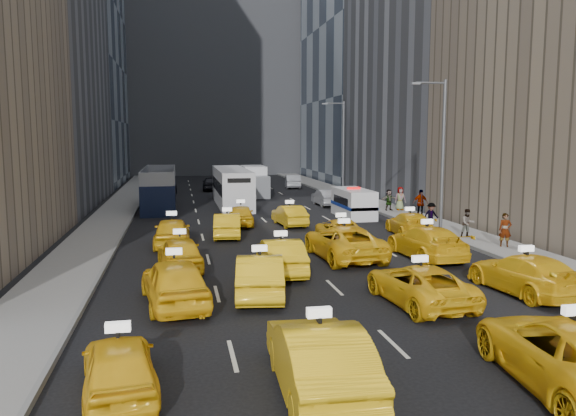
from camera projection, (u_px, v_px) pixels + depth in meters
name	position (u px, v px, depth m)	size (l,w,h in m)	color
ground	(350.00, 302.00, 19.63)	(160.00, 160.00, 0.00)	black
sidewalk_west	(115.00, 213.00, 41.94)	(3.00, 90.00, 0.15)	gray
sidewalk_east	(381.00, 207.00, 45.96)	(3.00, 90.00, 0.15)	gray
curb_west	(135.00, 213.00, 42.22)	(0.15, 90.00, 0.18)	slate
curb_east	(364.00, 207.00, 45.68)	(0.15, 90.00, 0.18)	slate
building_west_far	(46.00, 6.00, 65.62)	(16.00, 22.00, 42.00)	#2D3847
building_backdrop	(213.00, 45.00, 87.19)	(30.00, 12.00, 40.00)	slate
streetlight_near	(441.00, 151.00, 32.44)	(2.15, 0.22, 9.00)	#595B60
streetlight_far	(342.00, 146.00, 51.91)	(2.15, 0.22, 9.00)	#595B60
taxi_0	(119.00, 365.00, 12.58)	(1.58, 3.94, 1.34)	yellow
taxi_1	(319.00, 358.00, 12.54)	(1.78, 5.10, 1.68)	yellow
taxi_2	(571.00, 353.00, 12.89)	(2.69, 5.84, 1.62)	yellow
taxi_4	(175.00, 282.00, 19.17)	(1.98, 4.92, 1.68)	yellow
taxi_5	(260.00, 275.00, 20.36)	(1.64, 4.70, 1.55)	yellow
taxi_6	(419.00, 284.00, 19.39)	(2.29, 4.96, 1.38)	yellow
taxi_7	(525.00, 274.00, 20.68)	(2.06, 5.08, 1.47)	yellow
taxi_8	(180.00, 253.00, 24.32)	(1.75, 4.36, 1.49)	yellow
taxi_9	(281.00, 256.00, 23.71)	(1.59, 4.56, 1.50)	yellow
taxi_10	(344.00, 242.00, 26.63)	(2.65, 5.74, 1.60)	yellow
taxi_11	(426.00, 242.00, 26.72)	(2.17, 5.34, 1.55)	yellow
taxi_12	(172.00, 232.00, 29.53)	(1.84, 4.57, 1.56)	yellow
taxi_13	(227.00, 225.00, 32.32)	(1.48, 4.25, 1.40)	yellow
taxi_14	(341.00, 232.00, 30.21)	(2.28, 4.95, 1.37)	yellow
taxi_15	(409.00, 224.00, 32.86)	(1.91, 4.69, 1.36)	yellow
taxi_16	(241.00, 215.00, 36.51)	(1.64, 4.07, 1.39)	yellow
taxi_17	(290.00, 215.00, 36.58)	(1.41, 4.06, 1.34)	yellow
nypd_van	(353.00, 204.00, 40.37)	(2.12, 5.12, 2.17)	white
double_decker	(160.00, 189.00, 45.22)	(2.96, 11.14, 3.21)	black
city_bus	(232.00, 187.00, 47.49)	(3.66, 12.13, 3.08)	silver
box_truck	(254.00, 181.00, 54.98)	(2.95, 6.55, 2.89)	white
misc_car_0	(325.00, 197.00, 47.26)	(1.46, 4.18, 1.38)	#96979C
misc_car_1	(165.00, 186.00, 58.28)	(2.23, 4.84, 1.34)	black
misc_car_2	(246.00, 179.00, 66.45)	(2.20, 5.42, 1.57)	slate
misc_car_3	(211.00, 184.00, 60.62)	(1.75, 4.35, 1.48)	black
misc_car_4	(293.00, 181.00, 63.57)	(1.58, 4.54, 1.49)	#9FA1A6
pedestrian_0	(505.00, 230.00, 28.76)	(0.63, 0.41, 1.73)	gray
pedestrian_1	(468.00, 223.00, 31.48)	(0.77, 0.43, 1.59)	gray
pedestrian_2	(431.00, 215.00, 34.84)	(1.00, 0.41, 1.55)	gray
pedestrian_3	(420.00, 203.00, 39.51)	(1.13, 0.51, 1.93)	gray
pedestrian_4	(400.00, 198.00, 43.14)	(0.87, 0.48, 1.79)	gray
pedestrian_5	(389.00, 200.00, 43.00)	(1.49, 0.43, 1.61)	gray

